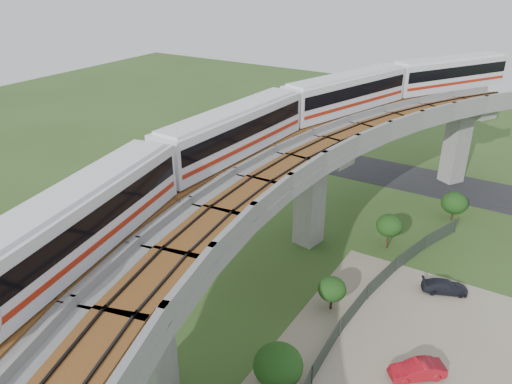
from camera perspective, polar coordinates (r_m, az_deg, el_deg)
ground at (r=39.74m, az=-2.06°, el=-11.88°), size 160.00×160.00×0.00m
asphalt_road at (r=63.66m, az=12.98°, el=2.48°), size 60.00×8.00×0.03m
viaduct at (r=33.24m, az=3.24°, el=-1.47°), size 19.58×73.98×11.40m
metro_train at (r=41.10m, az=6.36°, el=8.61°), size 15.86×60.52×3.64m
fence at (r=35.95m, az=11.52°, el=-15.62°), size 3.87×38.73×1.50m
tree_0 at (r=53.23m, az=21.72°, el=-1.17°), size 2.55×2.55×2.98m
tree_1 at (r=46.09m, az=15.00°, el=-3.72°), size 2.37×2.37×3.32m
tree_2 at (r=37.86m, az=8.68°, el=-10.92°), size 2.12×2.12×2.72m
tree_3 at (r=31.62m, az=2.55°, el=-19.19°), size 3.04×3.04×3.15m
car_red at (r=34.59m, az=17.96°, el=-18.78°), size 3.46×3.19×1.15m
car_dark at (r=42.53m, az=20.76°, el=-10.06°), size 3.81×2.70×1.02m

